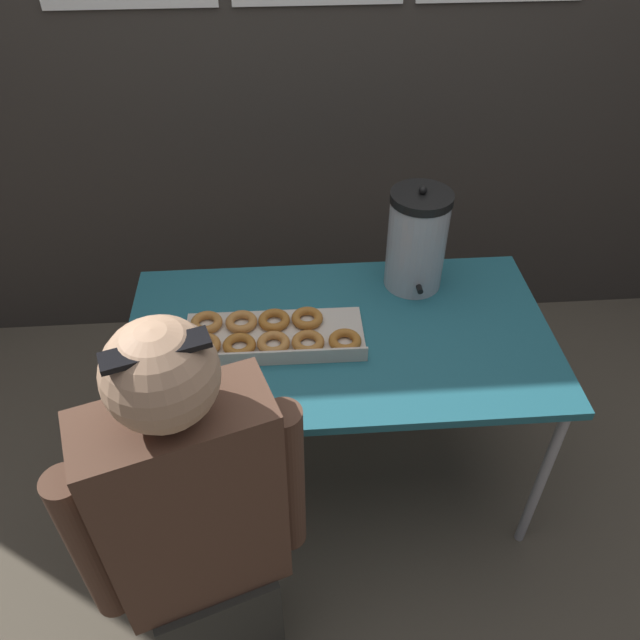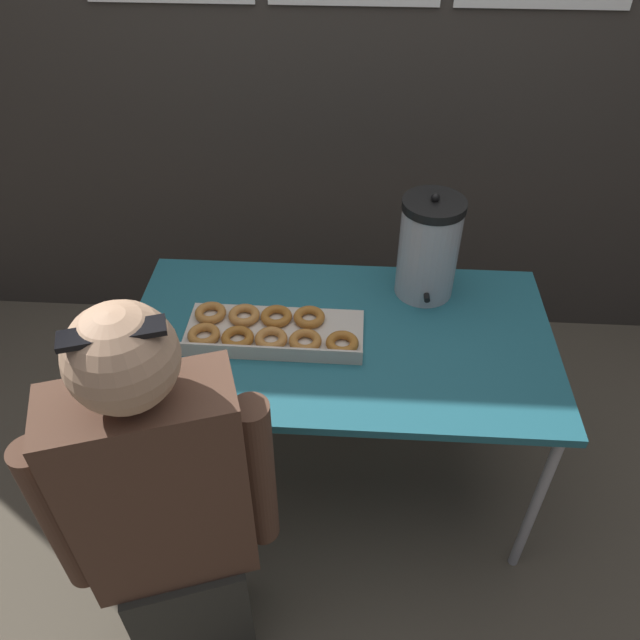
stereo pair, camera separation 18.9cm
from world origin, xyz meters
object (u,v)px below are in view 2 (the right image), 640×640
at_px(donut_box, 270,331).
at_px(cell_phone, 152,381).
at_px(person_seated, 169,520).
at_px(coffee_urn, 429,248).

relative_size(donut_box, cell_phone, 3.41).
bearing_deg(person_seated, coffee_urn, -146.20).
xyz_separation_m(donut_box, coffee_urn, (0.48, 0.26, 0.15)).
distance_m(coffee_urn, cell_phone, 0.94).
xyz_separation_m(donut_box, cell_phone, (-0.31, -0.22, -0.01)).
bearing_deg(coffee_urn, cell_phone, -149.28).
bearing_deg(person_seated, donut_box, -125.22).
relative_size(coffee_urn, cell_phone, 2.26).
height_order(donut_box, person_seated, person_seated).
height_order(donut_box, coffee_urn, coffee_urn).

